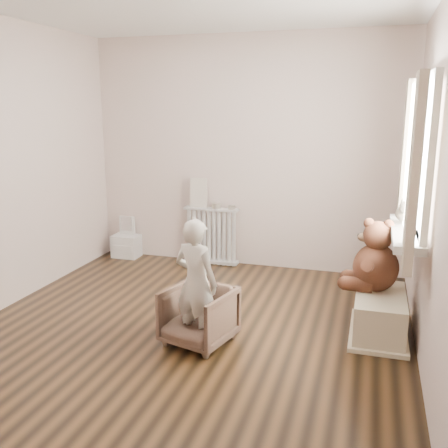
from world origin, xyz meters
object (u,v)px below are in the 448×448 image
(armchair, at_px, (199,316))
(plush_cat, at_px, (405,210))
(teddy_bear, at_px, (377,252))
(radiator, at_px, (211,232))
(toy_vanity, at_px, (126,235))
(child, at_px, (196,283))
(toy_bench, at_px, (380,311))

(armchair, height_order, plush_cat, plush_cat)
(armchair, xyz_separation_m, plush_cat, (1.50, 0.80, 0.77))
(teddy_bear, xyz_separation_m, plush_cat, (0.19, 0.12, 0.33))
(radiator, xyz_separation_m, toy_vanity, (-1.10, -0.03, -0.11))
(child, height_order, teddy_bear, child)
(teddy_bear, height_order, plush_cat, plush_cat)
(armchair, bearing_deg, plush_cat, 43.20)
(radiator, bearing_deg, plush_cat, -29.66)
(toy_bench, bearing_deg, radiator, 143.76)
(armchair, relative_size, teddy_bear, 0.85)
(radiator, height_order, child, child)
(toy_vanity, distance_m, teddy_bear, 3.22)
(radiator, distance_m, armchair, 2.03)
(radiator, height_order, toy_bench, radiator)
(armchair, xyz_separation_m, teddy_bear, (1.30, 0.68, 0.44))
(radiator, relative_size, armchair, 1.36)
(armchair, bearing_deg, teddy_bear, 42.67)
(child, bearing_deg, radiator, -59.81)
(child, bearing_deg, toy_vanity, -35.18)
(radiator, relative_size, plush_cat, 2.87)
(toy_bench, xyz_separation_m, plush_cat, (0.14, 0.23, 0.80))
(radiator, xyz_separation_m, plush_cat, (2.04, -1.16, 0.61))
(radiator, xyz_separation_m, armchair, (0.54, -1.96, -0.16))
(armchair, relative_size, toy_bench, 0.68)
(plush_cat, bearing_deg, toy_vanity, 170.44)
(toy_vanity, bearing_deg, radiator, 1.56)
(toy_vanity, bearing_deg, armchair, -49.65)
(toy_vanity, bearing_deg, child, -50.37)
(toy_bench, bearing_deg, toy_vanity, 155.58)
(child, bearing_deg, armchair, -74.80)
(child, xyz_separation_m, teddy_bear, (1.30, 0.73, 0.15))
(child, relative_size, plush_cat, 4.23)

